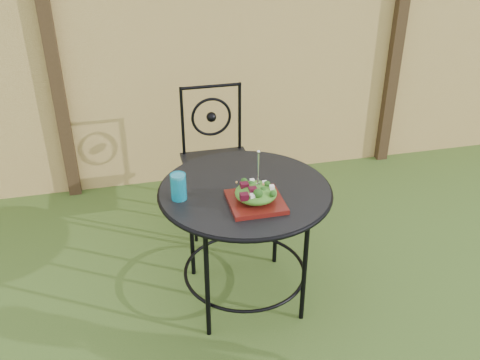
# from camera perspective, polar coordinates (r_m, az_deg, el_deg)

# --- Properties ---
(fence) EXTENTS (8.00, 0.12, 1.90)m
(fence) POSITION_cam_1_polar(r_m,az_deg,el_deg) (4.13, -0.52, 12.58)
(fence) COLOR #D8B76B
(fence) RESTS_ON ground
(patio_table) EXTENTS (0.92, 0.92, 0.72)m
(patio_table) POSITION_cam_1_polar(r_m,az_deg,el_deg) (2.88, 0.53, -3.29)
(patio_table) COLOR black
(patio_table) RESTS_ON ground
(patio_chair) EXTENTS (0.46, 0.46, 0.95)m
(patio_chair) POSITION_cam_1_polar(r_m,az_deg,el_deg) (3.65, -2.54, 2.68)
(patio_chair) COLOR black
(patio_chair) RESTS_ON ground
(salad_plate) EXTENTS (0.27, 0.27, 0.02)m
(salad_plate) POSITION_cam_1_polar(r_m,az_deg,el_deg) (2.67, 1.69, -2.34)
(salad_plate) COLOR #48140A
(salad_plate) RESTS_ON patio_table
(salad) EXTENTS (0.21, 0.21, 0.08)m
(salad) POSITION_cam_1_polar(r_m,az_deg,el_deg) (2.64, 1.70, -1.38)
(salad) COLOR #235614
(salad) RESTS_ON salad_plate
(fork) EXTENTS (0.01, 0.01, 0.18)m
(fork) POSITION_cam_1_polar(r_m,az_deg,el_deg) (2.58, 1.96, 1.13)
(fork) COLOR silver
(fork) RESTS_ON salad
(drinking_glass) EXTENTS (0.08, 0.08, 0.14)m
(drinking_glass) POSITION_cam_1_polar(r_m,az_deg,el_deg) (2.70, -6.58, -0.70)
(drinking_glass) COLOR #0D7B98
(drinking_glass) RESTS_ON patio_table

